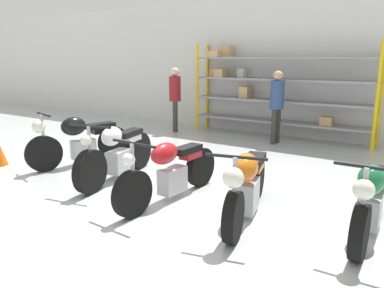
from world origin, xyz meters
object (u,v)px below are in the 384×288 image
motorcycle_black (80,140)px  person_near_rack (175,94)px  person_browsing (277,101)px  shelving_rack (272,88)px  motorcycle_red (170,171)px  motorcycle_white (117,154)px  motorcycle_green (370,199)px  motorcycle_orange (247,184)px

motorcycle_black → person_near_rack: 3.82m
person_browsing → shelving_rack: bearing=-52.3°
motorcycle_red → person_browsing: 4.40m
motorcycle_white → motorcycle_green: 3.88m
motorcycle_red → person_near_rack: (-3.02, 4.28, 0.61)m
shelving_rack → motorcycle_black: size_ratio=2.29×
motorcycle_black → person_browsing: person_browsing is taller
person_near_rack → motorcycle_red: bearing=85.9°
motorcycle_red → person_browsing: bearing=-175.8°
motorcycle_black → motorcycle_orange: motorcycle_black is taller
motorcycle_black → person_near_rack: size_ratio=1.16×
motorcycle_red → shelving_rack: bearing=-171.5°
motorcycle_red → person_browsing: (-0.10, 4.36, 0.59)m
motorcycle_white → motorcycle_green: size_ratio=1.07×
motorcycle_orange → person_near_rack: person_near_rack is taller
motorcycle_black → motorcycle_white: size_ratio=0.97×
person_near_rack → motorcycle_white: bearing=73.8°
motorcycle_white → motorcycle_green: motorcycle_white is taller
shelving_rack → motorcycle_white: shelving_rack is taller
motorcycle_green → shelving_rack: bearing=-147.9°
motorcycle_orange → person_browsing: person_browsing is taller
motorcycle_green → motorcycle_red: bearing=-82.7°
motorcycle_white → motorcycle_red: motorcycle_white is taller
motorcycle_white → person_browsing: size_ratio=1.21×
motorcycle_green → motorcycle_white: bearing=-89.5°
motorcycle_black → motorcycle_red: size_ratio=0.95×
motorcycle_green → motorcycle_black: bearing=-93.0°
motorcycle_black → motorcycle_orange: size_ratio=1.00×
motorcycle_black → motorcycle_white: bearing=93.0°
motorcycle_green → person_near_rack: 6.84m
person_browsing → motorcycle_red: bearing=99.0°
motorcycle_red → motorcycle_black: bearing=-99.0°
motorcycle_orange → person_near_rack: bearing=-149.0°
shelving_rack → motorcycle_orange: size_ratio=2.29×
shelving_rack → person_near_rack: (-2.51, -0.77, -0.23)m
motorcycle_black → motorcycle_red: bearing=93.3°
motorcycle_red → motorcycle_orange: (1.18, 0.06, 0.01)m
shelving_rack → motorcycle_black: shelving_rack is taller
motorcycle_green → person_browsing: (-2.67, 3.97, 0.59)m
motorcycle_orange → person_near_rack: size_ratio=1.16×
motorcycle_black → motorcycle_white: 1.28m
motorcycle_red → motorcycle_white: bearing=-98.6°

